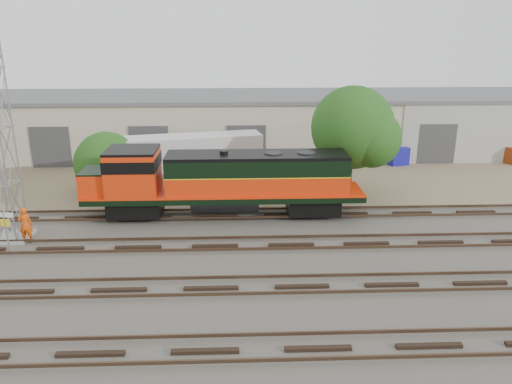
{
  "coord_description": "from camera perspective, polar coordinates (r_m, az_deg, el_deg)",
  "views": [
    {
      "loc": [
        1.21,
        -22.5,
        10.85
      ],
      "look_at": [
        2.24,
        4.0,
        2.2
      ],
      "focal_mm": 35.0,
      "sensor_mm": 36.0,
      "label": 1
    }
  ],
  "objects": [
    {
      "name": "ground",
      "position": [
        25.01,
        -4.82,
        -7.72
      ],
      "size": [
        140.0,
        140.0,
        0.0
      ],
      "primitive_type": "plane",
      "color": "#47423A",
      "rests_on": "ground"
    },
    {
      "name": "dirt_strip",
      "position": [
        39.06,
        -3.92,
        1.9
      ],
      "size": [
        80.0,
        16.0,
        0.02
      ],
      "primitive_type": "cube",
      "color": "#726047",
      "rests_on": "ground"
    },
    {
      "name": "tracks",
      "position": [
        22.31,
        -5.15,
        -10.88
      ],
      "size": [
        80.0,
        20.4,
        0.28
      ],
      "color": "black",
      "rests_on": "ground"
    },
    {
      "name": "warehouse",
      "position": [
        46.22,
        -3.68,
        7.81
      ],
      "size": [
        58.4,
        10.4,
        5.3
      ],
      "color": "beige",
      "rests_on": "ground"
    },
    {
      "name": "locomotive",
      "position": [
        29.77,
        -4.2,
        1.33
      ],
      "size": [
        16.6,
        2.91,
        3.99
      ],
      "color": "black",
      "rests_on": "tracks"
    },
    {
      "name": "sign_post",
      "position": [
        27.64,
        -26.72,
        -3.41
      ],
      "size": [
        0.96,
        0.2,
        2.35
      ],
      "color": "gray",
      "rests_on": "ground"
    },
    {
      "name": "worker",
      "position": [
        29.19,
        -24.85,
        -3.42
      ],
      "size": [
        0.75,
        0.51,
        1.99
      ],
      "primitive_type": "imported",
      "rotation": [
        0.0,
        0.0,
        3.19
      ],
      "color": "#DB4A0C",
      "rests_on": "ground"
    },
    {
      "name": "semi_trailer",
      "position": [
        36.69,
        -8.08,
        4.34
      ],
      "size": [
        11.89,
        4.69,
        3.59
      ],
      "rotation": [
        0.0,
        0.0,
        0.21
      ],
      "color": "silver",
      "rests_on": "ground"
    },
    {
      "name": "dumpster_blue",
      "position": [
        43.78,
        15.76,
        4.04
      ],
      "size": [
        1.97,
        1.91,
        1.5
      ],
      "primitive_type": "cube",
      "rotation": [
        0.0,
        0.0,
        0.3
      ],
      "color": "#151592",
      "rests_on": "ground"
    },
    {
      "name": "tree_mid",
      "position": [
        35.99,
        -16.36,
        2.85
      ],
      "size": [
        4.7,
        4.48,
        4.48
      ],
      "color": "#382619",
      "rests_on": "ground"
    },
    {
      "name": "tree_east",
      "position": [
        33.73,
        11.5,
        6.92
      ],
      "size": [
        5.78,
        5.51,
        7.44
      ],
      "color": "#382619",
      "rests_on": "ground"
    }
  ]
}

